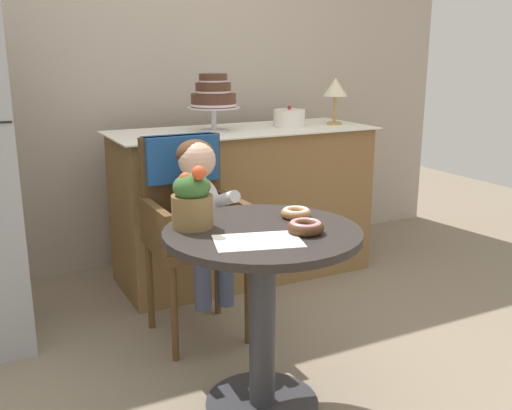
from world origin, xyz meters
name	(u,v)px	position (x,y,z in m)	size (l,w,h in m)	color
ground_plane	(262,405)	(0.00, 0.00, 0.00)	(8.00, 8.00, 0.00)	gray
back_wall	(122,50)	(0.00, 1.85, 1.35)	(4.80, 0.10, 2.70)	#B2A393
cafe_table	(262,284)	(0.00, 0.00, 0.51)	(0.72, 0.72, 0.72)	#282321
wicker_chair	(188,204)	(0.00, 0.76, 0.64)	(0.42, 0.45, 0.95)	brown
seated_child	(200,203)	(0.00, 0.61, 0.68)	(0.27, 0.32, 0.73)	silver
paper_napkin	(258,241)	(-0.08, -0.12, 0.72)	(0.29, 0.19, 0.00)	white
donut_front	(296,212)	(0.19, 0.08, 0.74)	(0.12, 0.12, 0.04)	#AD7542
donut_mid	(306,226)	(0.11, -0.11, 0.74)	(0.13, 0.13, 0.04)	#4C2D19
flower_vase	(192,199)	(-0.21, 0.14, 0.82)	(0.15, 0.16, 0.24)	brown
display_counter	(244,203)	(0.55, 1.30, 0.45)	(1.56, 0.62, 0.90)	olive
tiered_cake_stand	(213,96)	(0.37, 1.30, 1.10)	(0.30, 0.30, 0.32)	silver
round_layer_cake	(289,118)	(0.85, 1.29, 0.95)	(0.19, 0.19, 0.13)	white
table_lamp	(335,89)	(1.16, 1.25, 1.12)	(0.15, 0.15, 0.28)	#B28C47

